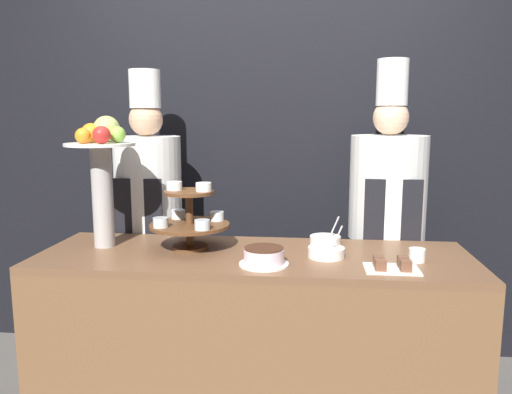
{
  "coord_description": "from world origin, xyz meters",
  "views": [
    {
      "loc": [
        0.25,
        -1.9,
        1.51
      ],
      "look_at": [
        0.0,
        0.43,
        1.13
      ],
      "focal_mm": 35.0,
      "sensor_mm": 36.0,
      "label": 1
    }
  ],
  "objects": [
    {
      "name": "serving_bowl_near",
      "position": [
        0.33,
        0.3,
        0.9
      ],
      "size": [
        0.17,
        0.17,
        0.15
      ],
      "color": "white",
      "rests_on": "buffet_counter"
    },
    {
      "name": "chef_center_left",
      "position": [
        0.68,
        0.86,
        0.96
      ],
      "size": [
        0.41,
        0.41,
        1.81
      ],
      "color": "black",
      "rests_on": "ground_plane"
    },
    {
      "name": "cake_round",
      "position": [
        0.06,
        0.15,
        0.92
      ],
      "size": [
        0.21,
        0.21,
        0.08
      ],
      "color": "white",
      "rests_on": "buffet_counter"
    },
    {
      "name": "serving_bowl_far",
      "position": [
        0.33,
        0.53,
        0.9
      ],
      "size": [
        0.15,
        0.15,
        0.15
      ],
      "color": "white",
      "rests_on": "buffet_counter"
    },
    {
      "name": "wall_back",
      "position": [
        0.0,
        1.24,
        1.4
      ],
      "size": [
        10.0,
        0.06,
        2.8
      ],
      "color": "black",
      "rests_on": "ground_plane"
    },
    {
      "name": "chef_left",
      "position": [
        -0.67,
        0.86,
        0.96
      ],
      "size": [
        0.38,
        0.38,
        1.77
      ],
      "color": "#28282D",
      "rests_on": "ground_plane"
    },
    {
      "name": "buffet_counter",
      "position": [
        0.0,
        0.33,
        0.44
      ],
      "size": [
        2.0,
        0.65,
        0.88
      ],
      "color": "brown",
      "rests_on": "ground_plane"
    },
    {
      "name": "cup_white",
      "position": [
        0.73,
        0.28,
        0.91
      ],
      "size": [
        0.07,
        0.07,
        0.06
      ],
      "color": "white",
      "rests_on": "buffet_counter"
    },
    {
      "name": "fruit_pedestal",
      "position": [
        -0.74,
        0.4,
        1.29
      ],
      "size": [
        0.33,
        0.33,
        0.63
      ],
      "color": "#B2ADA8",
      "rests_on": "buffet_counter"
    },
    {
      "name": "tiered_stand",
      "position": [
        -0.31,
        0.38,
        1.03
      ],
      "size": [
        0.38,
        0.38,
        0.32
      ],
      "color": "brown",
      "rests_on": "buffet_counter"
    },
    {
      "name": "cake_square_tray",
      "position": [
        0.6,
        0.14,
        0.9
      ],
      "size": [
        0.22,
        0.16,
        0.05
      ],
      "color": "white",
      "rests_on": "buffet_counter"
    }
  ]
}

